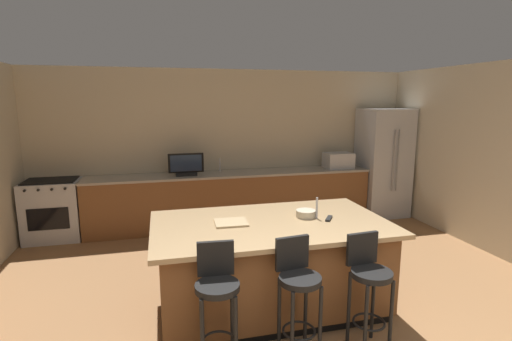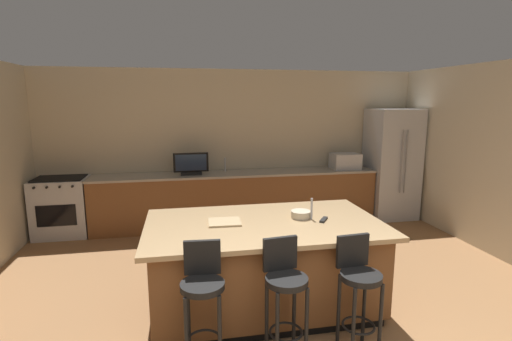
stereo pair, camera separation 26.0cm
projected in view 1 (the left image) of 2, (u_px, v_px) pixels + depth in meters
wall_back at (229, 146)px, 6.65m from camera, size 6.97×0.12×2.61m
wall_right at (505, 161)px, 5.06m from camera, size 0.12×5.37×2.61m
counter_back at (233, 199)px, 6.44m from camera, size 4.73×0.62×0.90m
kitchen_island at (271, 264)px, 3.85m from camera, size 2.32×1.34×0.91m
refrigerator at (383, 163)px, 6.95m from camera, size 0.80×0.76×1.95m
range_oven at (53, 210)px, 5.77m from camera, size 0.79×0.63×0.92m
microwave at (338, 160)px, 6.79m from camera, size 0.48×0.36×0.27m
tv_monitor at (186, 165)px, 6.10m from camera, size 0.56×0.16×0.36m
sink_faucet_back at (220, 165)px, 6.38m from camera, size 0.02×0.02×0.24m
sink_faucet_island at (317, 208)px, 3.86m from camera, size 0.02×0.02×0.22m
bar_stool_left at (217, 297)px, 2.92m from camera, size 0.34×0.35×1.02m
bar_stool_center at (298, 288)px, 3.06m from camera, size 0.34×0.35×1.01m
bar_stool_right at (369, 282)px, 3.19m from camera, size 0.34×0.35×0.99m
fruit_bowl at (306, 214)px, 3.92m from camera, size 0.20×0.20×0.07m
cell_phone at (308, 214)px, 4.02m from camera, size 0.13×0.17×0.01m
tv_remote at (329, 218)px, 3.85m from camera, size 0.13×0.16×0.02m
cutting_board at (231, 222)px, 3.72m from camera, size 0.33×0.29×0.02m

